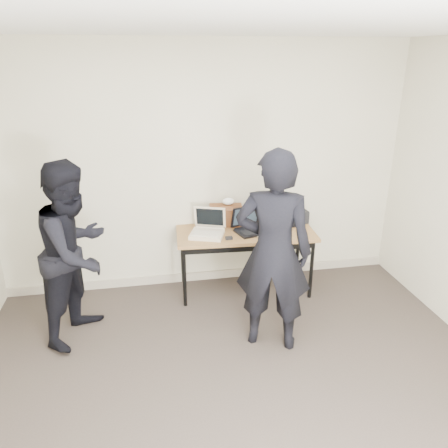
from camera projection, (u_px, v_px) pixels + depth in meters
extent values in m
cube|color=#3C332D|center=(250.00, 426.00, 3.23)|extent=(4.50, 4.50, 0.05)
cube|color=white|center=(262.00, 15.00, 2.22)|extent=(4.50, 4.50, 0.05)
cube|color=beige|center=(204.00, 169.00, 4.80)|extent=(4.50, 0.05, 2.70)
cube|color=olive|center=(245.00, 233.00, 4.78)|extent=(1.54, 0.74, 0.03)
cylinder|color=black|center=(184.00, 277.00, 4.59)|extent=(0.04, 0.04, 0.68)
cylinder|color=black|center=(311.00, 270.00, 4.75)|extent=(0.04, 0.04, 0.68)
cylinder|color=black|center=(183.00, 255.00, 5.08)|extent=(0.04, 0.04, 0.68)
cylinder|color=black|center=(298.00, 249.00, 5.24)|extent=(0.04, 0.04, 0.68)
cube|color=black|center=(250.00, 248.00, 4.54)|extent=(1.40, 0.10, 0.06)
cube|color=beige|center=(207.00, 234.00, 4.65)|extent=(0.42, 0.39, 0.04)
cube|color=beige|center=(206.00, 234.00, 4.61)|extent=(0.32, 0.24, 0.01)
cube|color=beige|center=(210.00, 217.00, 4.75)|extent=(0.34, 0.17, 0.24)
cube|color=black|center=(210.00, 217.00, 4.74)|extent=(0.29, 0.14, 0.19)
cube|color=beige|center=(210.00, 228.00, 4.77)|extent=(0.30, 0.12, 0.02)
cube|color=black|center=(252.00, 232.00, 4.74)|extent=(0.39, 0.34, 0.02)
cube|color=black|center=(254.00, 231.00, 4.71)|extent=(0.30, 0.21, 0.01)
cube|color=black|center=(246.00, 216.00, 4.82)|extent=(0.35, 0.16, 0.24)
cube|color=#26333F|center=(246.00, 216.00, 4.82)|extent=(0.30, 0.13, 0.20)
cube|color=black|center=(247.00, 227.00, 4.84)|extent=(0.30, 0.10, 0.02)
cube|color=black|center=(282.00, 224.00, 4.96)|extent=(0.36, 0.29, 0.02)
cube|color=black|center=(284.00, 223.00, 4.93)|extent=(0.29, 0.17, 0.01)
cube|color=black|center=(277.00, 209.00, 5.05)|extent=(0.34, 0.13, 0.23)
cube|color=black|center=(277.00, 209.00, 5.05)|extent=(0.29, 0.10, 0.18)
cube|color=black|center=(278.00, 219.00, 5.06)|extent=(0.30, 0.06, 0.02)
cube|color=brown|center=(226.00, 215.00, 4.90)|extent=(0.38, 0.21, 0.24)
cube|color=brown|center=(226.00, 209.00, 4.81)|extent=(0.37, 0.12, 0.07)
cube|color=brown|center=(240.00, 217.00, 4.92)|extent=(0.03, 0.10, 0.02)
ellipsoid|color=white|center=(228.00, 201.00, 4.85)|extent=(0.14, 0.11, 0.08)
cube|color=black|center=(295.00, 216.00, 5.02)|extent=(0.27, 0.24, 0.14)
cube|color=black|center=(229.00, 238.00, 4.57)|extent=(0.08, 0.05, 0.03)
cube|color=black|center=(208.00, 236.00, 4.65)|extent=(0.28, 0.20, 0.01)
cube|color=black|center=(289.00, 226.00, 4.92)|extent=(0.13, 0.24, 0.01)
cube|color=black|center=(254.00, 223.00, 5.01)|extent=(0.25, 0.05, 0.01)
cube|color=silver|center=(249.00, 235.00, 4.66)|extent=(0.22, 0.14, 0.01)
imported|color=black|center=(273.00, 252.00, 3.80)|extent=(0.79, 0.66, 1.85)
imported|color=black|center=(76.00, 252.00, 3.97)|extent=(0.95, 1.03, 1.71)
cube|color=#ADA390|center=(206.00, 275.00, 5.24)|extent=(4.50, 0.03, 0.10)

